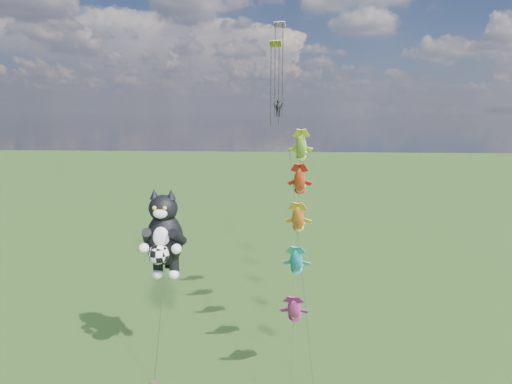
{
  "coord_description": "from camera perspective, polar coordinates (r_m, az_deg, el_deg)",
  "views": [
    {
      "loc": [
        12.85,
        -26.13,
        16.69
      ],
      "look_at": [
        10.55,
        7.98,
        10.17
      ],
      "focal_mm": 30.0,
      "sensor_mm": 36.0,
      "label": 1
    }
  ],
  "objects": [
    {
      "name": "ground",
      "position": [
        33.56,
        -20.5,
        -19.76
      ],
      "size": [
        300.0,
        300.0,
        0.0
      ],
      "primitive_type": "plane",
      "color": "#17360D"
    },
    {
      "name": "fish_windsock_rig",
      "position": [
        29.77,
        5.62,
        -3.63
      ],
      "size": [
        1.55,
        15.94,
        16.55
      ],
      "rotation": [
        0.0,
        0.0,
        0.26
      ],
      "color": "#503A29",
      "rests_on": "ground"
    },
    {
      "name": "parafoil_rig",
      "position": [
        37.86,
        3.09,
        13.08
      ],
      "size": [
        3.5,
        17.27,
        24.52
      ],
      "rotation": [
        0.0,
        0.0,
        0.24
      ],
      "color": "#503A29",
      "rests_on": "ground"
    },
    {
      "name": "cat_kite_rig",
      "position": [
        28.3,
        -12.18,
        -5.51
      ],
      "size": [
        2.73,
        4.19,
        11.8
      ],
      "rotation": [
        0.0,
        0.0,
        -0.06
      ],
      "color": "#503A29",
      "rests_on": "ground"
    }
  ]
}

